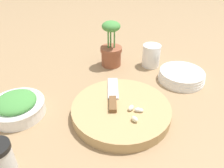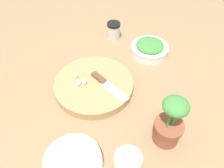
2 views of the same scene
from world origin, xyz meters
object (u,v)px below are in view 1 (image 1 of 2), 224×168
at_px(coffee_mug, 151,55).
at_px(plate_stack, 181,76).
at_px(chef_knife, 112,95).
at_px(garlic_cloves, 135,112).
at_px(spice_jar, 0,158).
at_px(herb_bowl, 17,106).
at_px(potted_herb, 111,48).
at_px(cutting_board, 120,110).

relative_size(coffee_mug, plate_stack, 0.61).
height_order(chef_knife, coffee_mug, coffee_mug).
relative_size(garlic_cloves, spice_jar, 0.91).
height_order(herb_bowl, spice_jar, spice_jar).
height_order(herb_bowl, plate_stack, herb_bowl).
height_order(chef_knife, spice_jar, spice_jar).
height_order(chef_knife, potted_herb, potted_herb).
height_order(plate_stack, potted_herb, potted_herb).
bearing_deg(herb_bowl, chef_knife, -6.70).
bearing_deg(coffee_mug, garlic_cloves, -120.89).
distance_m(coffee_mug, potted_herb, 0.17).
xyz_separation_m(chef_knife, herb_bowl, (-0.29, 0.03, -0.01)).
xyz_separation_m(plate_stack, potted_herb, (-0.22, 0.19, 0.06)).
relative_size(chef_knife, garlic_cloves, 2.54).
bearing_deg(herb_bowl, potted_herb, 32.57).
xyz_separation_m(spice_jar, potted_herb, (0.38, 0.43, 0.04)).
distance_m(chef_knife, plate_stack, 0.30).
bearing_deg(plate_stack, cutting_board, -155.95).
bearing_deg(coffee_mug, cutting_board, -129.10).
bearing_deg(potted_herb, spice_jar, -131.31).
bearing_deg(coffee_mug, plate_stack, -66.18).
relative_size(cutting_board, garlic_cloves, 4.07).
xyz_separation_m(spice_jar, coffee_mug, (0.54, 0.38, 0.01)).
relative_size(cutting_board, potted_herb, 1.58).
bearing_deg(chef_knife, herb_bowl, -172.29).
bearing_deg(garlic_cloves, spice_jar, -169.15).
relative_size(chef_knife, spice_jar, 2.31).
distance_m(garlic_cloves, potted_herb, 0.36).
distance_m(garlic_cloves, spice_jar, 0.35).
distance_m(plate_stack, potted_herb, 0.30).
xyz_separation_m(garlic_cloves, herb_bowl, (-0.33, 0.13, -0.01)).
relative_size(garlic_cloves, herb_bowl, 0.44).
relative_size(chef_knife, coffee_mug, 1.78).
distance_m(spice_jar, coffee_mug, 0.66).
height_order(spice_jar, coffee_mug, coffee_mug).
xyz_separation_m(garlic_cloves, potted_herb, (0.03, 0.36, 0.04)).
xyz_separation_m(cutting_board, plate_stack, (0.28, 0.13, 0.00)).
xyz_separation_m(cutting_board, coffee_mug, (0.22, 0.27, 0.03)).
bearing_deg(spice_jar, cutting_board, 19.34).
height_order(chef_knife, plate_stack, chef_knife).
bearing_deg(coffee_mug, spice_jar, -144.64).
distance_m(chef_knife, coffee_mug, 0.31).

